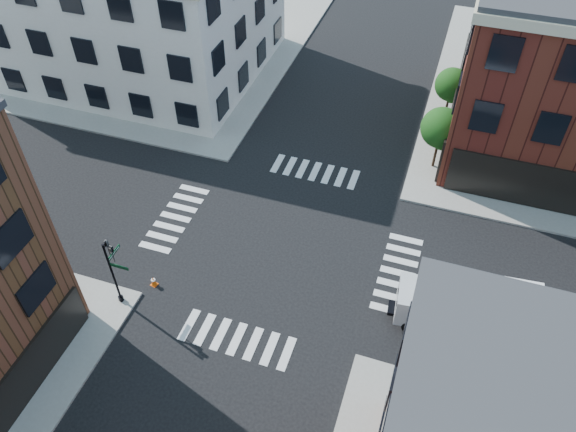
# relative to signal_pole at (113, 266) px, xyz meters

# --- Properties ---
(ground) EXTENTS (120.00, 120.00, 0.00)m
(ground) POSITION_rel_signal_pole_xyz_m (6.72, 6.68, -2.86)
(ground) COLOR black
(ground) RESTS_ON ground
(sidewalk_nw) EXTENTS (30.00, 30.00, 0.15)m
(sidewalk_nw) POSITION_rel_signal_pole_xyz_m (-14.28, 27.68, -2.78)
(sidewalk_nw) COLOR gray
(sidewalk_nw) RESTS_ON ground
(building_nw) EXTENTS (22.00, 16.00, 11.00)m
(building_nw) POSITION_rel_signal_pole_xyz_m (-12.28, 22.68, 2.64)
(building_nw) COLOR silver
(building_nw) RESTS_ON ground
(tree_near) EXTENTS (2.69, 2.69, 4.49)m
(tree_near) POSITION_rel_signal_pole_xyz_m (14.28, 16.65, 0.30)
(tree_near) COLOR black
(tree_near) RESTS_ON ground
(tree_far) EXTENTS (2.43, 2.43, 4.07)m
(tree_far) POSITION_rel_signal_pole_xyz_m (14.28, 22.65, 0.02)
(tree_far) COLOR black
(tree_far) RESTS_ON ground
(signal_pole) EXTENTS (1.29, 1.24, 4.60)m
(signal_pole) POSITION_rel_signal_pole_xyz_m (0.00, 0.00, 0.00)
(signal_pole) COLOR black
(signal_pole) RESTS_ON ground
(box_truck) EXTENTS (7.24, 2.76, 3.21)m
(box_truck) POSITION_rel_signal_pole_xyz_m (17.63, 4.15, -1.19)
(box_truck) COLOR white
(box_truck) RESTS_ON ground
(traffic_cone) EXTENTS (0.41, 0.41, 0.64)m
(traffic_cone) POSITION_rel_signal_pole_xyz_m (1.02, 1.48, -2.55)
(traffic_cone) COLOR #FE590B
(traffic_cone) RESTS_ON ground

